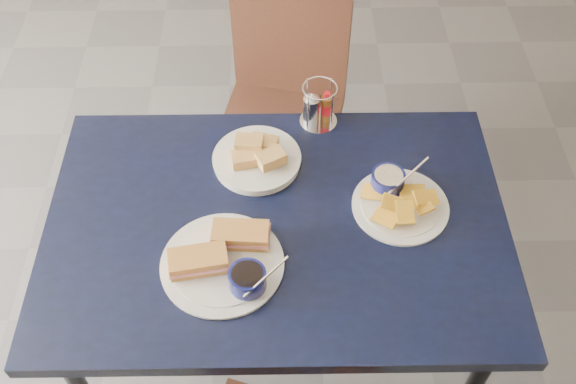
{
  "coord_description": "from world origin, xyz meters",
  "views": [
    {
      "loc": [
        0.24,
        -0.81,
        2.09
      ],
      "look_at": [
        0.26,
        0.22,
        0.82
      ],
      "focal_mm": 40.0,
      "sensor_mm": 36.0,
      "label": 1
    }
  ],
  "objects_px": {
    "plantain_plate": "(396,196)",
    "condiment_caddy": "(317,108)",
    "bread_basket": "(257,158)",
    "dining_table": "(277,236)",
    "sandwich_plate": "(226,259)",
    "chair_far": "(280,92)"
  },
  "relations": [
    {
      "from": "plantain_plate",
      "to": "condiment_caddy",
      "type": "relative_size",
      "value": 1.88
    },
    {
      "from": "sandwich_plate",
      "to": "chair_far",
      "type": "bearing_deg",
      "value": 81.12
    },
    {
      "from": "plantain_plate",
      "to": "bread_basket",
      "type": "height_order",
      "value": "plantain_plate"
    },
    {
      "from": "dining_table",
      "to": "sandwich_plate",
      "type": "relative_size",
      "value": 3.79
    },
    {
      "from": "plantain_plate",
      "to": "bread_basket",
      "type": "bearing_deg",
      "value": 158.84
    },
    {
      "from": "sandwich_plate",
      "to": "plantain_plate",
      "type": "relative_size",
      "value": 1.24
    },
    {
      "from": "chair_far",
      "to": "sandwich_plate",
      "type": "xyz_separation_m",
      "value": [
        -0.14,
        -0.9,
        0.27
      ]
    },
    {
      "from": "dining_table",
      "to": "sandwich_plate",
      "type": "xyz_separation_m",
      "value": [
        -0.13,
        -0.13,
        0.09
      ]
    },
    {
      "from": "plantain_plate",
      "to": "condiment_caddy",
      "type": "height_order",
      "value": "condiment_caddy"
    },
    {
      "from": "dining_table",
      "to": "bread_basket",
      "type": "relative_size",
      "value": 4.98
    },
    {
      "from": "plantain_plate",
      "to": "condiment_caddy",
      "type": "distance_m",
      "value": 0.36
    },
    {
      "from": "plantain_plate",
      "to": "chair_far",
      "type": "bearing_deg",
      "value": 113.07
    },
    {
      "from": "dining_table",
      "to": "condiment_caddy",
      "type": "relative_size",
      "value": 8.85
    },
    {
      "from": "dining_table",
      "to": "plantain_plate",
      "type": "distance_m",
      "value": 0.33
    },
    {
      "from": "sandwich_plate",
      "to": "bread_basket",
      "type": "distance_m",
      "value": 0.34
    },
    {
      "from": "chair_far",
      "to": "condiment_caddy",
      "type": "relative_size",
      "value": 6.51
    },
    {
      "from": "dining_table",
      "to": "condiment_caddy",
      "type": "xyz_separation_m",
      "value": [
        0.12,
        0.36,
        0.12
      ]
    },
    {
      "from": "bread_basket",
      "to": "condiment_caddy",
      "type": "distance_m",
      "value": 0.24
    },
    {
      "from": "dining_table",
      "to": "bread_basket",
      "type": "xyz_separation_m",
      "value": [
        -0.05,
        0.2,
        0.09
      ]
    },
    {
      "from": "bread_basket",
      "to": "condiment_caddy",
      "type": "bearing_deg",
      "value": 42.82
    },
    {
      "from": "dining_table",
      "to": "sandwich_plate",
      "type": "bearing_deg",
      "value": -133.81
    },
    {
      "from": "chair_far",
      "to": "bread_basket",
      "type": "height_order",
      "value": "chair_far"
    }
  ]
}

